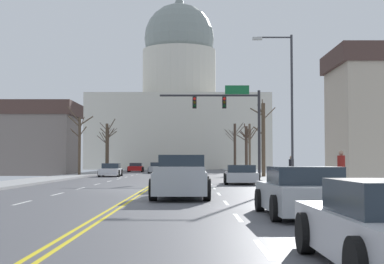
{
  "coord_description": "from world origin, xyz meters",
  "views": [
    {
      "loc": [
        2.33,
        -28.38,
        1.45
      ],
      "look_at": [
        2.52,
        27.28,
        4.23
      ],
      "focal_mm": 53.9,
      "sensor_mm": 36.0,
      "label": 1
    }
  ],
  "objects_px": {
    "street_lamp_right": "(285,96)",
    "sedan_near_04": "(301,193)",
    "sedan_oncoming_02": "(134,168)",
    "pedestrian_01": "(289,167)",
    "pickup_truck_near_03": "(180,179)",
    "sedan_near_01": "(239,175)",
    "pedestrian_00": "(339,168)",
    "sedan_near_02": "(175,178)",
    "sedan_oncoming_00": "(109,170)",
    "sedan_near_00": "(184,172)",
    "signal_gantry": "(230,112)",
    "bicycle_parked": "(319,180)",
    "sedan_oncoming_01": "(156,168)"
  },
  "relations": [
    {
      "from": "sedan_near_00",
      "to": "sedan_oncoming_02",
      "type": "height_order",
      "value": "sedan_near_00"
    },
    {
      "from": "sedan_near_01",
      "to": "pickup_truck_near_03",
      "type": "relative_size",
      "value": 0.81
    },
    {
      "from": "sedan_oncoming_01",
      "to": "pedestrian_00",
      "type": "distance_m",
      "value": 42.75
    },
    {
      "from": "pickup_truck_near_03",
      "to": "pedestrian_01",
      "type": "bearing_deg",
      "value": 65.63
    },
    {
      "from": "sedan_oncoming_00",
      "to": "pedestrian_01",
      "type": "xyz_separation_m",
      "value": [
        14.06,
        -15.12,
        0.48
      ]
    },
    {
      "from": "pickup_truck_near_03",
      "to": "sedan_oncoming_00",
      "type": "xyz_separation_m",
      "value": [
        -7.08,
        30.53,
        -0.18
      ]
    },
    {
      "from": "sedan_oncoming_01",
      "to": "bicycle_parked",
      "type": "bearing_deg",
      "value": -74.69
    },
    {
      "from": "sedan_near_02",
      "to": "pedestrian_00",
      "type": "height_order",
      "value": "pedestrian_00"
    },
    {
      "from": "signal_gantry",
      "to": "sedan_near_00",
      "type": "bearing_deg",
      "value": -138.39
    },
    {
      "from": "pedestrian_00",
      "to": "pickup_truck_near_03",
      "type": "bearing_deg",
      "value": -158.62
    },
    {
      "from": "signal_gantry",
      "to": "pedestrian_00",
      "type": "bearing_deg",
      "value": -79.98
    },
    {
      "from": "sedan_near_02",
      "to": "pedestrian_01",
      "type": "height_order",
      "value": "pedestrian_01"
    },
    {
      "from": "sedan_near_02",
      "to": "sedan_oncoming_00",
      "type": "relative_size",
      "value": 0.99
    },
    {
      "from": "sedan_near_04",
      "to": "pedestrian_01",
      "type": "relative_size",
      "value": 2.79
    },
    {
      "from": "street_lamp_right",
      "to": "pedestrian_00",
      "type": "relative_size",
      "value": 4.96
    },
    {
      "from": "sedan_oncoming_02",
      "to": "bicycle_parked",
      "type": "distance_m",
      "value": 48.34
    },
    {
      "from": "pickup_truck_near_03",
      "to": "sedan_oncoming_02",
      "type": "distance_m",
      "value": 53.06
    },
    {
      "from": "street_lamp_right",
      "to": "sedan_near_04",
      "type": "distance_m",
      "value": 19.29
    },
    {
      "from": "sedan_oncoming_01",
      "to": "pedestrian_00",
      "type": "height_order",
      "value": "pedestrian_00"
    },
    {
      "from": "sedan_oncoming_02",
      "to": "pedestrian_01",
      "type": "bearing_deg",
      "value": -69.48
    },
    {
      "from": "sedan_near_00",
      "to": "sedan_near_04",
      "type": "height_order",
      "value": "sedan_near_04"
    },
    {
      "from": "sedan_near_02",
      "to": "pedestrian_00",
      "type": "bearing_deg",
      "value": -24.75
    },
    {
      "from": "sedan_near_04",
      "to": "pedestrian_01",
      "type": "distance_m",
      "value": 23.28
    },
    {
      "from": "pickup_truck_near_03",
      "to": "bicycle_parked",
      "type": "bearing_deg",
      "value": 42.41
    },
    {
      "from": "sedan_near_04",
      "to": "sedan_oncoming_01",
      "type": "height_order",
      "value": "sedan_near_04"
    },
    {
      "from": "sedan_oncoming_00",
      "to": "pedestrian_01",
      "type": "height_order",
      "value": "pedestrian_01"
    },
    {
      "from": "street_lamp_right",
      "to": "sedan_oncoming_00",
      "type": "xyz_separation_m",
      "value": [
        -13.08,
        19.57,
        -4.7
      ]
    },
    {
      "from": "signal_gantry",
      "to": "sedan_near_04",
      "type": "xyz_separation_m",
      "value": [
        -0.22,
        -29.94,
        -4.67
      ]
    },
    {
      "from": "signal_gantry",
      "to": "pickup_truck_near_03",
      "type": "relative_size",
      "value": 1.41
    },
    {
      "from": "pedestrian_00",
      "to": "pedestrian_01",
      "type": "relative_size",
      "value": 1.08
    },
    {
      "from": "sedan_oncoming_00",
      "to": "sedan_oncoming_01",
      "type": "bearing_deg",
      "value": 75.34
    },
    {
      "from": "street_lamp_right",
      "to": "sedan_near_04",
      "type": "bearing_deg",
      "value": -98.27
    },
    {
      "from": "sedan_near_01",
      "to": "sedan_near_04",
      "type": "distance_m",
      "value": 20.85
    },
    {
      "from": "sedan_near_04",
      "to": "street_lamp_right",
      "type": "bearing_deg",
      "value": 81.73
    },
    {
      "from": "pickup_truck_near_03",
      "to": "sedan_near_04",
      "type": "distance_m",
      "value": 8.26
    },
    {
      "from": "pickup_truck_near_03",
      "to": "pedestrian_00",
      "type": "height_order",
      "value": "pedestrian_00"
    },
    {
      "from": "sedan_near_01",
      "to": "pedestrian_00",
      "type": "relative_size",
      "value": 2.58
    },
    {
      "from": "street_lamp_right",
      "to": "sedan_near_00",
      "type": "xyz_separation_m",
      "value": [
        -6.01,
        8.26,
        -4.67
      ]
    },
    {
      "from": "sedan_near_00",
      "to": "sedan_oncoming_01",
      "type": "xyz_separation_m",
      "value": [
        -3.5,
        24.94,
        -0.01
      ]
    },
    {
      "from": "pickup_truck_near_03",
      "to": "sedan_oncoming_02",
      "type": "bearing_deg",
      "value": 97.52
    },
    {
      "from": "sedan_near_00",
      "to": "sedan_near_04",
      "type": "relative_size",
      "value": 1.0
    },
    {
      "from": "pickup_truck_near_03",
      "to": "sedan_near_01",
      "type": "bearing_deg",
      "value": 75.35
    },
    {
      "from": "pedestrian_01",
      "to": "bicycle_parked",
      "type": "bearing_deg",
      "value": -90.74
    },
    {
      "from": "street_lamp_right",
      "to": "pedestrian_00",
      "type": "bearing_deg",
      "value": -83.06
    },
    {
      "from": "street_lamp_right",
      "to": "sedan_near_04",
      "type": "height_order",
      "value": "street_lamp_right"
    },
    {
      "from": "sedan_oncoming_00",
      "to": "sedan_oncoming_01",
      "type": "relative_size",
      "value": 1.1
    },
    {
      "from": "sedan_oncoming_00",
      "to": "sedan_near_00",
      "type": "bearing_deg",
      "value": -57.97
    },
    {
      "from": "sedan_near_01",
      "to": "bicycle_parked",
      "type": "distance_m",
      "value": 7.79
    },
    {
      "from": "sedan_near_00",
      "to": "sedan_near_02",
      "type": "xyz_separation_m",
      "value": [
        -0.31,
        -13.11,
        -0.0
      ]
    },
    {
      "from": "sedan_near_02",
      "to": "pickup_truck_near_03",
      "type": "distance_m",
      "value": 6.12
    }
  ]
}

